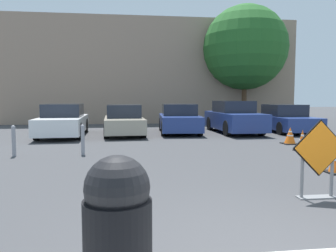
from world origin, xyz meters
TOP-DOWN VIEW (x-y plane):
  - ground_plane at (0.00, 10.00)m, footprint 96.00×96.00m
  - road_closed_sign at (1.64, 2.10)m, footprint 0.94×0.20m
  - traffic_cone_third at (3.59, 5.41)m, footprint 0.44×0.44m
  - traffic_cone_fourth at (3.98, 6.76)m, footprint 0.42×0.42m
  - traffic_cone_fifth at (4.41, 8.38)m, footprint 0.54×0.54m
  - parked_car_nearest at (-4.34, 12.07)m, footprint 1.98×4.74m
  - parked_car_second at (-1.68, 12.26)m, footprint 1.93×4.20m
  - parked_car_third at (0.98, 12.75)m, footprint 2.05×4.19m
  - parked_car_fourth at (3.64, 12.52)m, footprint 1.88×4.61m
  - parked_car_fifth at (6.30, 12.61)m, footprint 1.89×4.36m
  - trash_bin at (-1.57, -0.57)m, footprint 0.50×0.50m
  - bollard_nearest at (-2.82, 6.93)m, footprint 0.12×0.12m
  - bollard_second at (-4.77, 6.93)m, footprint 0.12×0.12m
  - building_facade_backdrop at (0.25, 21.28)m, footprint 19.61×5.00m
  - street_tree_behind_lot at (6.21, 18.17)m, footprint 5.52×5.52m

SIDE VIEW (x-z plane):
  - ground_plane at x=0.00m, z-range 0.00..0.00m
  - traffic_cone_fifth at x=4.41m, z-range -0.01..0.61m
  - traffic_cone_third at x=3.59m, z-range -0.01..0.62m
  - traffic_cone_fourth at x=3.98m, z-range -0.01..0.68m
  - bollard_second at x=-4.77m, z-range 0.03..0.93m
  - bollard_nearest at x=-2.82m, z-range 0.03..0.93m
  - parked_car_fifth at x=6.30m, z-range -0.06..1.31m
  - parked_car_second at x=-1.68m, z-range -0.05..1.32m
  - parked_car_third at x=0.98m, z-range -0.05..1.35m
  - parked_car_nearest at x=-4.34m, z-range -0.05..1.38m
  - trash_bin at x=-1.57m, z-range 0.15..1.27m
  - road_closed_sign at x=1.64m, z-range 0.06..1.38m
  - parked_car_fourth at x=3.64m, z-range -0.05..1.50m
  - building_facade_backdrop at x=0.25m, z-range 0.00..7.03m
  - street_tree_behind_lot at x=6.21m, z-range 1.11..8.87m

